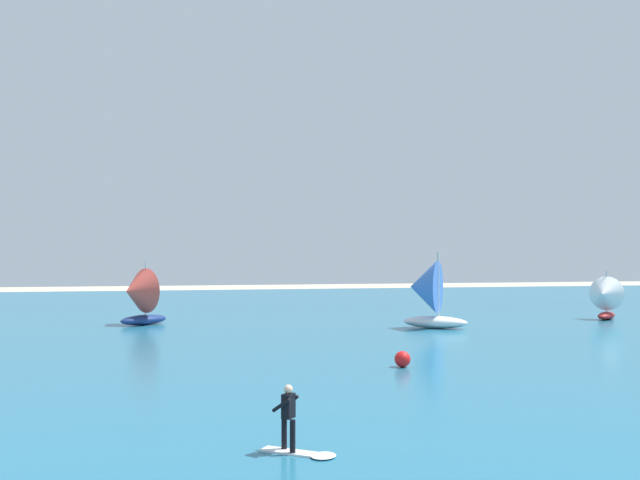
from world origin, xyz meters
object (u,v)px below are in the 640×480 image
at_px(sailboat_far_left, 138,296).
at_px(marker_buoy, 402,359).
at_px(kitesurfer, 295,429).
at_px(sailboat_outermost, 605,298).
at_px(sailboat_anchored_offshore, 426,293).

relative_size(sailboat_far_left, marker_buoy, 6.22).
relative_size(kitesurfer, sailboat_outermost, 0.54).
height_order(kitesurfer, sailboat_anchored_offshore, sailboat_anchored_offshore).
bearing_deg(sailboat_outermost, marker_buoy, -139.88).
bearing_deg(sailboat_far_left, kitesurfer, -81.55).
bearing_deg(marker_buoy, sailboat_outermost, 40.12).
bearing_deg(sailboat_anchored_offshore, marker_buoy, -113.53).
bearing_deg(sailboat_anchored_offshore, sailboat_outermost, 10.51).
xyz_separation_m(sailboat_far_left, marker_buoy, (11.75, -20.72, -1.62)).
height_order(sailboat_outermost, marker_buoy, sailboat_outermost).
distance_m(kitesurfer, sailboat_far_left, 33.49).
bearing_deg(marker_buoy, kitesurfer, -118.88).
xyz_separation_m(kitesurfer, sailboat_anchored_offshore, (13.45, 27.59, 1.66)).
relative_size(sailboat_anchored_offshore, sailboat_far_left, 1.15).
relative_size(kitesurfer, sailboat_anchored_offshore, 0.38).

